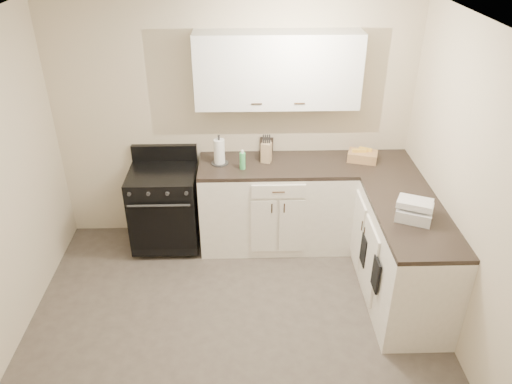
{
  "coord_description": "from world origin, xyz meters",
  "views": [
    {
      "loc": [
        0.09,
        -2.93,
        3.18
      ],
      "look_at": [
        0.2,
        0.85,
        0.99
      ],
      "focal_mm": 35.0,
      "sensor_mm": 36.0,
      "label": 1
    }
  ],
  "objects_px": {
    "stove": "(165,208)",
    "knife_block": "(266,153)",
    "countertop_grill": "(414,212)",
    "paper_towel": "(219,152)",
    "wicker_basket": "(362,156)"
  },
  "relations": [
    {
      "from": "stove",
      "to": "knife_block",
      "type": "bearing_deg",
      "value": 3.88
    },
    {
      "from": "stove",
      "to": "knife_block",
      "type": "xyz_separation_m",
      "value": [
        1.05,
        0.07,
        0.58
      ]
    },
    {
      "from": "stove",
      "to": "knife_block",
      "type": "relative_size",
      "value": 3.98
    },
    {
      "from": "knife_block",
      "to": "countertop_grill",
      "type": "xyz_separation_m",
      "value": [
        1.17,
        -1.06,
        -0.05
      ]
    },
    {
      "from": "knife_block",
      "to": "paper_towel",
      "type": "xyz_separation_m",
      "value": [
        -0.46,
        -0.02,
        0.03
      ]
    },
    {
      "from": "paper_towel",
      "to": "countertop_grill",
      "type": "distance_m",
      "value": 1.93
    },
    {
      "from": "stove",
      "to": "wicker_basket",
      "type": "xyz_separation_m",
      "value": [
        2.01,
        0.07,
        0.53
      ]
    },
    {
      "from": "stove",
      "to": "wicker_basket",
      "type": "bearing_deg",
      "value": 2.09
    },
    {
      "from": "knife_block",
      "to": "countertop_grill",
      "type": "relative_size",
      "value": 0.74
    },
    {
      "from": "stove",
      "to": "paper_towel",
      "type": "relative_size",
      "value": 3.18
    },
    {
      "from": "knife_block",
      "to": "paper_towel",
      "type": "relative_size",
      "value": 0.8
    },
    {
      "from": "wicker_basket",
      "to": "knife_block",
      "type": "bearing_deg",
      "value": -179.85
    },
    {
      "from": "knife_block",
      "to": "wicker_basket",
      "type": "bearing_deg",
      "value": 19.83
    },
    {
      "from": "stove",
      "to": "wicker_basket",
      "type": "relative_size",
      "value": 2.87
    },
    {
      "from": "paper_towel",
      "to": "countertop_grill",
      "type": "bearing_deg",
      "value": -32.5
    }
  ]
}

